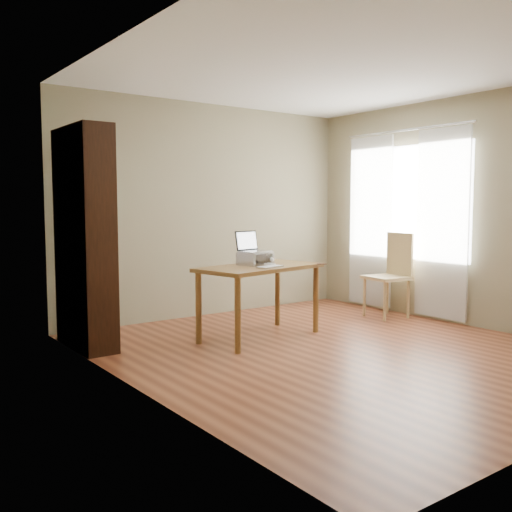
{
  "coord_description": "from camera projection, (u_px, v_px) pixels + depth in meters",
  "views": [
    {
      "loc": [
        -3.75,
        -3.78,
        1.37
      ],
      "look_at": [
        -0.33,
        0.84,
        0.85
      ],
      "focal_mm": 40.0,
      "sensor_mm": 36.0,
      "label": 1
    }
  ],
  "objects": [
    {
      "name": "chair",
      "position": [
        391.0,
        271.0,
        6.97
      ],
      "size": [
        0.51,
        0.51,
        1.03
      ],
      "rotation": [
        0.0,
        0.0,
        -0.13
      ],
      "color": "tan",
      "rests_on": "ground"
    },
    {
      "name": "cat",
      "position": [
        255.0,
        259.0,
        5.92
      ],
      "size": [
        0.24,
        0.48,
        0.14
      ],
      "rotation": [
        0.0,
        0.0,
        0.35
      ],
      "color": "#403832",
      "rests_on": "desk"
    },
    {
      "name": "laptop",
      "position": [
        252.0,
        247.0,
        5.92
      ],
      "size": [
        0.34,
        0.31,
        0.22
      ],
      "rotation": [
        0.0,
        0.0,
        0.19
      ],
      "color": "silver",
      "rests_on": "laptop_stand"
    },
    {
      "name": "curtains",
      "position": [
        404.0,
        221.0,
        7.04
      ],
      "size": [
        0.03,
        1.9,
        2.25
      ],
      "color": "white",
      "rests_on": "ground"
    },
    {
      "name": "coaster",
      "position": [
        322.0,
        264.0,
        5.96
      ],
      "size": [
        0.1,
        0.1,
        0.01
      ],
      "primitive_type": "cylinder",
      "color": "#522D1C",
      "rests_on": "desk"
    },
    {
      "name": "desk",
      "position": [
        260.0,
        276.0,
        5.84
      ],
      "size": [
        1.42,
        0.9,
        0.75
      ],
      "rotation": [
        0.0,
        0.0,
        0.19
      ],
      "color": "brown",
      "rests_on": "ground"
    },
    {
      "name": "room",
      "position": [
        340.0,
        212.0,
        5.28
      ],
      "size": [
        4.04,
        4.54,
        2.64
      ],
      "color": "#5B2918",
      "rests_on": "ground"
    },
    {
      "name": "bookshelf",
      "position": [
        85.0,
        238.0,
        5.43
      ],
      "size": [
        0.3,
        0.9,
        2.1
      ],
      "color": "black",
      "rests_on": "ground"
    },
    {
      "name": "keyboard",
      "position": [
        270.0,
        267.0,
        5.63
      ],
      "size": [
        0.31,
        0.18,
        0.02
      ],
      "rotation": [
        0.0,
        0.0,
        0.21
      ],
      "color": "silver",
      "rests_on": "desk"
    },
    {
      "name": "laptop_stand",
      "position": [
        255.0,
        257.0,
        5.89
      ],
      "size": [
        0.32,
        0.25,
        0.13
      ],
      "rotation": [
        0.0,
        0.0,
        0.19
      ],
      "color": "silver",
      "rests_on": "desk"
    }
  ]
}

